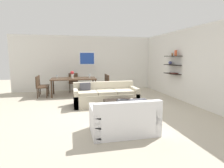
% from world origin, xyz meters
% --- Properties ---
extents(ground_plane, '(18.00, 18.00, 0.00)m').
position_xyz_m(ground_plane, '(0.00, 0.00, 0.00)').
color(ground_plane, '#BCB29E').
extents(back_wall_unit, '(8.40, 0.09, 2.70)m').
position_xyz_m(back_wall_unit, '(0.29, 3.53, 1.35)').
color(back_wall_unit, silver).
rests_on(back_wall_unit, ground).
extents(right_wall_shelf_unit, '(0.34, 8.20, 2.70)m').
position_xyz_m(right_wall_shelf_unit, '(3.03, 0.60, 1.35)').
color(right_wall_shelf_unit, silver).
rests_on(right_wall_shelf_unit, ground).
extents(sofa_beige, '(2.20, 0.90, 0.78)m').
position_xyz_m(sofa_beige, '(0.02, 0.34, 0.29)').
color(sofa_beige, beige).
rests_on(sofa_beige, ground).
extents(loveseat_white, '(1.42, 0.90, 0.78)m').
position_xyz_m(loveseat_white, '(-0.03, -2.14, 0.29)').
color(loveseat_white, white).
rests_on(loveseat_white, ground).
extents(coffee_table, '(1.05, 1.03, 0.38)m').
position_xyz_m(coffee_table, '(0.34, -0.93, 0.19)').
color(coffee_table, black).
rests_on(coffee_table, ground).
extents(decorative_bowl, '(0.38, 0.38, 0.07)m').
position_xyz_m(decorative_bowl, '(0.29, -0.95, 0.42)').
color(decorative_bowl, black).
rests_on(decorative_bowl, coffee_table).
extents(candle_jar, '(0.09, 0.09, 0.08)m').
position_xyz_m(candle_jar, '(0.58, -0.86, 0.42)').
color(candle_jar, silver).
rests_on(candle_jar, coffee_table).
extents(dining_table, '(1.92, 0.98, 0.75)m').
position_xyz_m(dining_table, '(-1.02, 2.29, 0.69)').
color(dining_table, '#422D1E').
rests_on(dining_table, ground).
extents(dining_chair_right_far, '(0.44, 0.44, 0.88)m').
position_xyz_m(dining_chair_right_far, '(0.34, 2.51, 0.50)').
color(dining_chair_right_far, '#422D1E').
rests_on(dining_chair_right_far, ground).
extents(dining_chair_left_far, '(0.44, 0.44, 0.88)m').
position_xyz_m(dining_chair_left_far, '(-2.39, 2.51, 0.50)').
color(dining_chair_left_far, '#422D1E').
rests_on(dining_chair_left_far, ground).
extents(dining_chair_right_near, '(0.44, 0.44, 0.88)m').
position_xyz_m(dining_chair_right_near, '(0.34, 2.07, 0.50)').
color(dining_chair_right_near, '#422D1E').
rests_on(dining_chair_right_near, ground).
extents(dining_chair_head, '(0.44, 0.44, 0.88)m').
position_xyz_m(dining_chair_head, '(-1.02, 3.19, 0.50)').
color(dining_chair_head, '#422D1E').
rests_on(dining_chair_head, ground).
extents(dining_chair_left_near, '(0.44, 0.44, 0.88)m').
position_xyz_m(dining_chair_left_near, '(-2.39, 2.07, 0.50)').
color(dining_chair_left_near, '#422D1E').
rests_on(dining_chair_left_near, ground).
extents(wine_glass_left_far, '(0.07, 0.07, 0.15)m').
position_xyz_m(wine_glass_left_far, '(-1.73, 2.41, 0.86)').
color(wine_glass_left_far, silver).
rests_on(wine_glass_left_far, dining_table).
extents(wine_glass_right_near, '(0.07, 0.07, 0.18)m').
position_xyz_m(wine_glass_right_near, '(-0.32, 2.17, 0.88)').
color(wine_glass_right_near, silver).
rests_on(wine_glass_right_near, dining_table).
extents(wine_glass_head, '(0.07, 0.07, 0.16)m').
position_xyz_m(wine_glass_head, '(-1.02, 2.72, 0.87)').
color(wine_glass_head, silver).
rests_on(wine_glass_head, dining_table).
extents(wine_glass_right_far, '(0.06, 0.06, 0.16)m').
position_xyz_m(wine_glass_right_far, '(-0.32, 2.41, 0.86)').
color(wine_glass_right_far, silver).
rests_on(wine_glass_right_far, dining_table).
extents(centerpiece_vase, '(0.16, 0.16, 0.32)m').
position_xyz_m(centerpiece_vase, '(-1.08, 2.33, 0.94)').
color(centerpiece_vase, silver).
rests_on(centerpiece_vase, dining_table).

